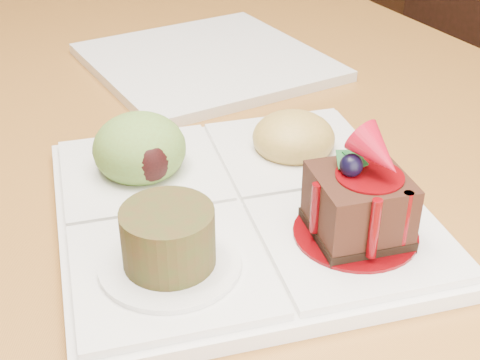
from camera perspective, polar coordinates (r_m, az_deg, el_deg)
name	(u,v)px	position (r m, az deg, el deg)	size (l,w,h in m)	color
dining_table	(30,73)	(1.01, -17.51, 8.69)	(1.00, 1.80, 0.75)	#9E6C29
chair_right	(441,62)	(1.56, 16.75, 9.64)	(0.43, 0.43, 0.88)	black
sampler_plate	(236,192)	(0.52, -0.33, -1.05)	(0.33, 0.33, 0.11)	silver
second_plate	(206,62)	(0.80, -2.88, 10.04)	(0.25, 0.25, 0.01)	silver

